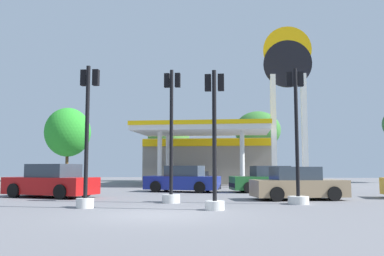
{
  "coord_description": "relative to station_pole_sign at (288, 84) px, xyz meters",
  "views": [
    {
      "loc": [
        2.48,
        -11.91,
        1.38
      ],
      "look_at": [
        -0.45,
        11.43,
        3.66
      ],
      "focal_mm": 38.09,
      "sensor_mm": 36.0,
      "label": 1
    }
  ],
  "objects": [
    {
      "name": "tree_0",
      "position": [
        -21.13,
        7.68,
        -2.83
      ],
      "size": [
        4.58,
        4.58,
        7.42
      ],
      "color": "brown",
      "rests_on": "ground"
    },
    {
      "name": "car_4",
      "position": [
        -12.39,
        -13.4,
        -7.06
      ],
      "size": [
        4.61,
        2.85,
        1.54
      ],
      "color": "black",
      "rests_on": "ground"
    },
    {
      "name": "car_0",
      "position": [
        -2.13,
        -8.22,
        -7.1
      ],
      "size": [
        4.37,
        2.6,
        1.46
      ],
      "color": "black",
      "rests_on": "ground"
    },
    {
      "name": "traffic_signal_1",
      "position": [
        -6.32,
        -15.61,
        -5.82
      ],
      "size": [
        0.7,
        0.71,
        5.29
      ],
      "color": "silver",
      "rests_on": "ground"
    },
    {
      "name": "car_2",
      "position": [
        -6.92,
        -8.52,
        -7.09
      ],
      "size": [
        4.36,
        2.42,
        1.48
      ],
      "color": "black",
      "rests_on": "ground"
    },
    {
      "name": "traffic_signal_0",
      "position": [
        -4.43,
        -18.07,
        -5.86
      ],
      "size": [
        0.65,
        0.67,
        4.63
      ],
      "color": "silver",
      "rests_on": "ground"
    },
    {
      "name": "tree_1",
      "position": [
        -11.0,
        9.12,
        -3.54
      ],
      "size": [
        4.24,
        4.24,
        6.08
      ],
      "color": "brown",
      "rests_on": "ground"
    },
    {
      "name": "station_pole_sign",
      "position": [
        0.0,
        0.0,
        0.0
      ],
      "size": [
        3.69,
        0.56,
        12.32
      ],
      "color": "white",
      "rests_on": "ground"
    },
    {
      "name": "gas_station",
      "position": [
        -6.48,
        3.65,
        -5.54
      ],
      "size": [
        10.72,
        11.76,
        4.6
      ],
      "color": "gray",
      "rests_on": "ground"
    },
    {
      "name": "traffic_signal_3",
      "position": [
        -1.45,
        -15.59,
        -5.96
      ],
      "size": [
        0.78,
        0.78,
        5.21
      ],
      "color": "silver",
      "rests_on": "ground"
    },
    {
      "name": "tree_2",
      "position": [
        -2.04,
        9.36,
        -2.7
      ],
      "size": [
        4.55,
        4.55,
        6.96
      ],
      "color": "brown",
      "rests_on": "ground"
    },
    {
      "name": "car_1",
      "position": [
        -1.18,
        -13.47,
        -7.12
      ],
      "size": [
        4.21,
        2.5,
        1.41
      ],
      "color": "black",
      "rests_on": "ground"
    },
    {
      "name": "traffic_signal_2",
      "position": [
        -8.88,
        -17.97,
        -5.72
      ],
      "size": [
        0.65,
        0.66,
        4.94
      ],
      "color": "silver",
      "rests_on": "ground"
    },
    {
      "name": "ground_plane",
      "position": [
        -5.97,
        -19.62,
        -7.76
      ],
      "size": [
        90.0,
        90.0,
        0.0
      ],
      "primitive_type": "plane",
      "color": "slate",
      "rests_on": "ground"
    }
  ]
}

